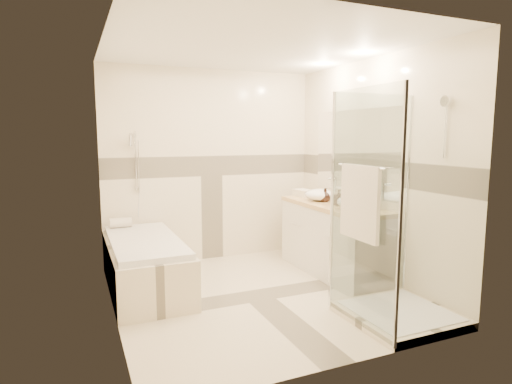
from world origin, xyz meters
name	(u,v)px	position (x,y,z in m)	size (l,w,h in m)	color
room	(261,175)	(0.06, 0.01, 1.26)	(2.82, 3.02, 2.52)	beige
bathtub	(145,261)	(-1.02, 0.65, 0.31)	(0.75, 1.70, 0.56)	beige
vanity	(333,239)	(1.12, 0.30, 0.43)	(0.58, 1.62, 0.85)	white
shower_enclosure	(385,265)	(0.83, -0.97, 0.51)	(0.96, 0.93, 2.04)	beige
vessel_sink_near	(320,195)	(1.10, 0.59, 0.92)	(0.36, 0.36, 0.14)	white
vessel_sink_far	(357,202)	(1.10, -0.18, 0.94)	(0.44, 0.44, 0.17)	white
faucet_near	(334,187)	(1.32, 0.59, 1.01)	(0.12, 0.03, 0.28)	silver
faucet_far	(374,194)	(1.32, -0.18, 1.01)	(0.12, 0.03, 0.28)	silver
amenity_bottle_a	(339,198)	(1.10, 0.18, 0.94)	(0.08, 0.08, 0.18)	black
amenity_bottle_b	(325,195)	(1.10, 0.46, 0.93)	(0.13, 0.13, 0.17)	black
folded_towels	(303,193)	(1.10, 0.99, 0.89)	(0.17, 0.28, 0.09)	white
rolled_towel	(121,223)	(-1.20, 1.32, 0.62)	(0.11, 0.11, 0.25)	white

